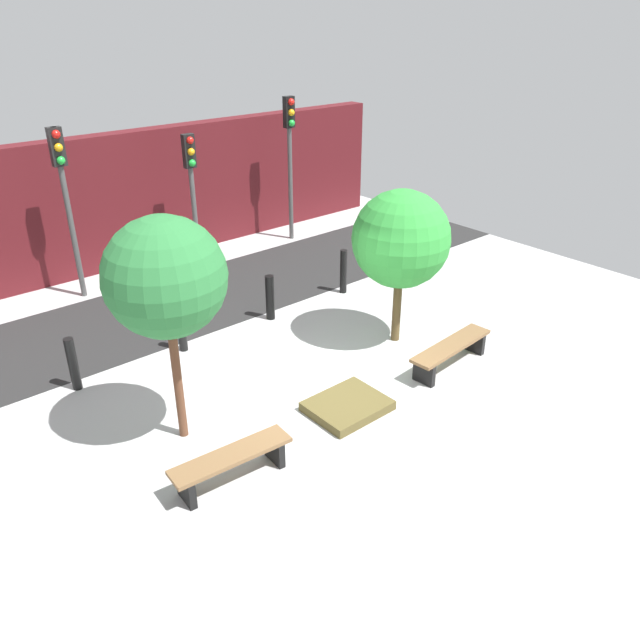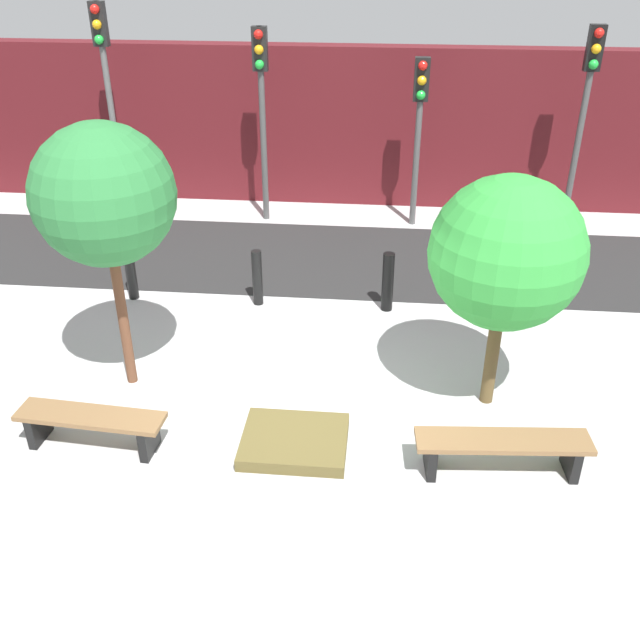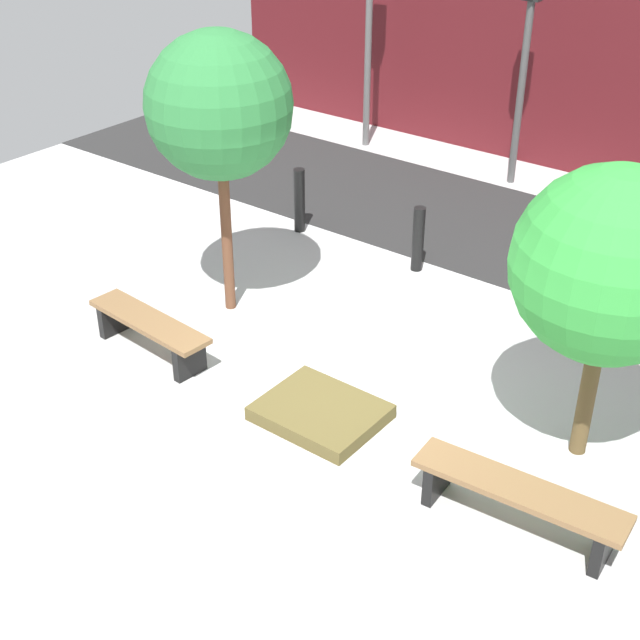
{
  "view_description": "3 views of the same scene",
  "coord_description": "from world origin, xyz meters",
  "px_view_note": "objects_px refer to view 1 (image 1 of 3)",
  "views": [
    {
      "loc": [
        -5.78,
        -6.45,
        5.89
      ],
      "look_at": [
        -0.02,
        0.29,
        1.4
      ],
      "focal_mm": 35.0,
      "sensor_mm": 36.0,
      "label": 1
    },
    {
      "loc": [
        0.92,
        -6.86,
        5.45
      ],
      "look_at": [
        0.25,
        0.18,
        1.42
      ],
      "focal_mm": 40.0,
      "sensor_mm": 36.0,
      "label": 2
    },
    {
      "loc": [
        4.58,
        -6.3,
        5.66
      ],
      "look_at": [
        0.04,
        -0.43,
        1.24
      ],
      "focal_mm": 50.0,
      "sensor_mm": 36.0,
      "label": 3
    }
  ],
  "objects_px": {
    "bench_left": "(232,461)",
    "bollard_right": "(343,271)",
    "traffic_light_mid_east": "(192,176)",
    "bollard_far_left": "(73,364)",
    "bollard_center": "(270,298)",
    "traffic_light_mid_west": "(64,184)",
    "planter_bed": "(347,406)",
    "bollard_left": "(182,328)",
    "bench_right": "(451,350)",
    "tree_behind_left_bench": "(165,278)",
    "tree_behind_right_bench": "(401,240)",
    "traffic_light_east": "(290,143)"
  },
  "relations": [
    {
      "from": "bench_left",
      "to": "bollard_right",
      "type": "distance_m",
      "value": 6.56
    },
    {
      "from": "bench_left",
      "to": "traffic_light_mid_east",
      "type": "distance_m",
      "value": 8.5
    },
    {
      "from": "bollard_far_left",
      "to": "bollard_center",
      "type": "bearing_deg",
      "value": 0.0
    },
    {
      "from": "bollard_far_left",
      "to": "traffic_light_mid_west",
      "type": "height_order",
      "value": "traffic_light_mid_west"
    },
    {
      "from": "planter_bed",
      "to": "bollard_left",
      "type": "relative_size",
      "value": 1.34
    },
    {
      "from": "bollard_left",
      "to": "bench_right",
      "type": "bearing_deg",
      "value": -47.52
    },
    {
      "from": "bench_left",
      "to": "traffic_light_mid_east",
      "type": "bearing_deg",
      "value": 66.71
    },
    {
      "from": "bench_right",
      "to": "planter_bed",
      "type": "bearing_deg",
      "value": 170.84
    },
    {
      "from": "planter_bed",
      "to": "traffic_light_mid_west",
      "type": "xyz_separation_m",
      "value": [
        -1.49,
        7.14,
        2.48
      ]
    },
    {
      "from": "bench_left",
      "to": "tree_behind_left_bench",
      "type": "distance_m",
      "value": 2.65
    },
    {
      "from": "planter_bed",
      "to": "traffic_light_mid_east",
      "type": "height_order",
      "value": "traffic_light_mid_east"
    },
    {
      "from": "planter_bed",
      "to": "tree_behind_right_bench",
      "type": "distance_m",
      "value": 3.28
    },
    {
      "from": "tree_behind_left_bench",
      "to": "traffic_light_mid_west",
      "type": "bearing_deg",
      "value": 81.93
    },
    {
      "from": "traffic_light_mid_west",
      "to": "traffic_light_east",
      "type": "xyz_separation_m",
      "value": [
        5.97,
        0.0,
        0.06
      ]
    },
    {
      "from": "bollard_center",
      "to": "traffic_light_east",
      "type": "bearing_deg",
      "value": 46.72
    },
    {
      "from": "bollard_right",
      "to": "traffic_light_east",
      "type": "relative_size",
      "value": 0.27
    },
    {
      "from": "bollard_far_left",
      "to": "traffic_light_mid_west",
      "type": "distance_m",
      "value": 4.5
    },
    {
      "from": "tree_behind_right_bench",
      "to": "traffic_light_mid_west",
      "type": "bearing_deg",
      "value": 122.63
    },
    {
      "from": "bollard_right",
      "to": "bollard_left",
      "type": "bearing_deg",
      "value": 180.0
    },
    {
      "from": "tree_behind_left_bench",
      "to": "tree_behind_right_bench",
      "type": "relative_size",
      "value": 1.16
    },
    {
      "from": "tree_behind_left_bench",
      "to": "bollard_left",
      "type": "height_order",
      "value": "tree_behind_left_bench"
    },
    {
      "from": "tree_behind_right_bench",
      "to": "planter_bed",
      "type": "bearing_deg",
      "value": -153.75
    },
    {
      "from": "bench_left",
      "to": "bollard_far_left",
      "type": "xyz_separation_m",
      "value": [
        -0.74,
        3.68,
        0.16
      ]
    },
    {
      "from": "traffic_light_mid_west",
      "to": "traffic_light_mid_east",
      "type": "xyz_separation_m",
      "value": [
        2.99,
        -0.0,
        -0.32
      ]
    },
    {
      "from": "traffic_light_mid_east",
      "to": "tree_behind_left_bench",
      "type": "bearing_deg",
      "value": -122.64
    },
    {
      "from": "planter_bed",
      "to": "bollard_far_left",
      "type": "relative_size",
      "value": 1.27
    },
    {
      "from": "planter_bed",
      "to": "tree_behind_left_bench",
      "type": "distance_m",
      "value": 3.63
    },
    {
      "from": "bench_left",
      "to": "bench_right",
      "type": "distance_m",
      "value": 4.68
    },
    {
      "from": "bench_left",
      "to": "bollard_center",
      "type": "distance_m",
      "value": 4.99
    },
    {
      "from": "bollard_center",
      "to": "traffic_light_mid_east",
      "type": "relative_size",
      "value": 0.3
    },
    {
      "from": "planter_bed",
      "to": "bollard_left",
      "type": "bearing_deg",
      "value": 106.46
    },
    {
      "from": "bench_right",
      "to": "bollard_far_left",
      "type": "height_order",
      "value": "bollard_far_left"
    },
    {
      "from": "bench_right",
      "to": "tree_behind_right_bench",
      "type": "height_order",
      "value": "tree_behind_right_bench"
    },
    {
      "from": "tree_behind_left_bench",
      "to": "bollard_center",
      "type": "bearing_deg",
      "value": 34.61
    },
    {
      "from": "traffic_light_mid_west",
      "to": "traffic_light_mid_east",
      "type": "relative_size",
      "value": 1.15
    },
    {
      "from": "bollard_right",
      "to": "traffic_light_mid_east",
      "type": "xyz_separation_m",
      "value": [
        -1.59,
        3.66,
        1.73
      ]
    },
    {
      "from": "bollard_left",
      "to": "traffic_light_mid_east",
      "type": "distance_m",
      "value": 4.79
    },
    {
      "from": "planter_bed",
      "to": "bollard_right",
      "type": "bearing_deg",
      "value": 48.45
    },
    {
      "from": "planter_bed",
      "to": "tree_behind_right_bench",
      "type": "xyz_separation_m",
      "value": [
        2.34,
        1.15,
        1.99
      ]
    },
    {
      "from": "tree_behind_left_bench",
      "to": "traffic_light_mid_west",
      "type": "relative_size",
      "value": 0.93
    },
    {
      "from": "tree_behind_right_bench",
      "to": "bench_right",
      "type": "bearing_deg",
      "value": -90.0
    },
    {
      "from": "traffic_light_mid_west",
      "to": "bollard_far_left",
      "type": "bearing_deg",
      "value": -113.5
    },
    {
      "from": "tree_behind_right_bench",
      "to": "traffic_light_mid_east",
      "type": "xyz_separation_m",
      "value": [
        -0.85,
        5.99,
        0.17
      ]
    },
    {
      "from": "bench_left",
      "to": "bollard_center",
      "type": "height_order",
      "value": "bollard_center"
    },
    {
      "from": "bollard_left",
      "to": "traffic_light_east",
      "type": "height_order",
      "value": "traffic_light_east"
    },
    {
      "from": "tree_behind_left_bench",
      "to": "bollard_far_left",
      "type": "distance_m",
      "value": 3.23
    },
    {
      "from": "bench_left",
      "to": "traffic_light_east",
      "type": "xyz_separation_m",
      "value": [
        6.82,
        7.34,
        2.29
      ]
    },
    {
      "from": "bench_left",
      "to": "tree_behind_left_bench",
      "type": "height_order",
      "value": "tree_behind_left_bench"
    },
    {
      "from": "bench_right",
      "to": "bollard_left",
      "type": "xyz_separation_m",
      "value": [
        -3.37,
        3.68,
        0.12
      ]
    },
    {
      "from": "bollard_right",
      "to": "bollard_far_left",
      "type": "bearing_deg",
      "value": 180.0
    }
  ]
}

